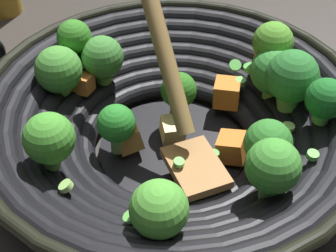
# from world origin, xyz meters

# --- Properties ---
(ground_plane) EXTENTS (4.00, 4.00, 0.00)m
(ground_plane) POSITION_xyz_m (0.00, 0.00, 0.00)
(ground_plane) COLOR #332D28
(wok) EXTENTS (0.42, 0.43, 0.25)m
(wok) POSITION_xyz_m (0.00, -0.00, 0.05)
(wok) COLOR black
(wok) RESTS_ON ground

